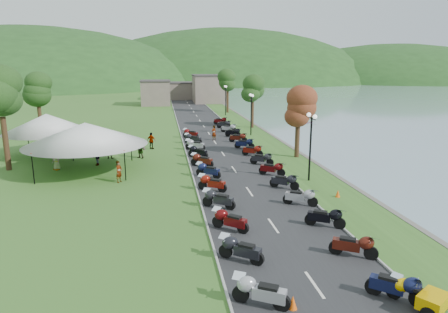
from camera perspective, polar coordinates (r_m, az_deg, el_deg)
name	(u,v)px	position (r m, az deg, el deg)	size (l,w,h in m)	color
road	(209,133)	(50.59, -2.18, 3.31)	(7.00, 120.00, 0.02)	#2A2A2D
hills_backdrop	(173,82)	(209.79, -7.36, 10.58)	(360.00, 120.00, 76.00)	#285621
far_building	(178,91)	(94.80, -6.62, 9.28)	(18.00, 16.00, 5.00)	#76665C
yellow_trike	(416,296)	(16.54, 25.74, -17.47)	(2.13, 1.33, 0.97)	#F1B501
moto_row_left	(216,191)	(25.86, -1.13, -4.95)	(2.60, 46.69, 1.10)	#331411
moto_row_right	(256,154)	(36.35, 4.65, 0.29)	(2.60, 47.17, 1.10)	#331411
vendor_tent_main	(87,147)	(34.16, -19.02, 1.28)	(6.51, 6.51, 4.00)	silver
vendor_tent_side	(48,135)	(41.61, -23.82, 2.87)	(5.41, 5.41, 4.00)	silver
tree_park_left	(2,109)	(36.78, -29.18, 5.90)	(3.61, 3.61, 10.04)	#264E1B
tree_lakeside	(298,119)	(37.63, 10.54, 5.33)	(2.62, 2.62, 7.28)	#264E1B
pedestrian_a	(120,182)	(30.67, -14.70, -3.57)	(0.59, 0.43, 1.62)	slate
pedestrian_b	(110,158)	(38.64, -15.98, -0.25)	(0.83, 0.45, 1.70)	slate
pedestrian_c	(97,165)	(36.27, -17.70, -1.21)	(1.12, 0.46, 1.74)	slate
traffic_cone_near	(293,302)	(15.31, 9.78, -19.86)	(0.34, 0.34, 0.53)	#F2590C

